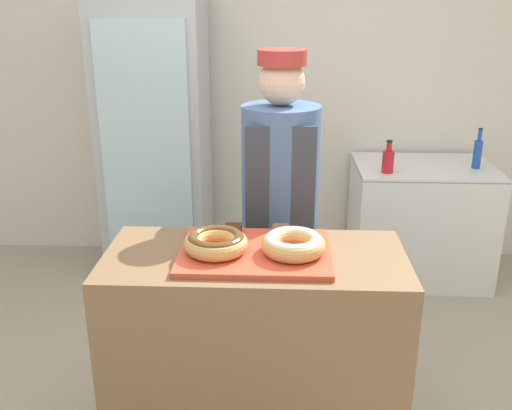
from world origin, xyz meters
TOP-DOWN VIEW (x-y plane):
  - wall_back at (0.00, 2.13)m, footprint 8.00×0.06m
  - display_counter at (0.00, 0.00)m, footprint 1.24×0.57m
  - serving_tray at (0.00, 0.00)m, footprint 0.61×0.46m
  - donut_chocolate_glaze at (-0.15, -0.03)m, footprint 0.26×0.26m
  - donut_light_glaze at (0.15, -0.03)m, footprint 0.26×0.26m
  - brownie_back_left at (-0.10, 0.18)m, footprint 0.07×0.07m
  - brownie_back_right at (0.10, 0.18)m, footprint 0.07×0.07m
  - baker_person at (0.10, 0.61)m, footprint 0.39×0.39m
  - beverage_fridge at (-0.77, 1.72)m, footprint 0.70×0.61m
  - chest_freezer at (1.10, 1.73)m, footprint 0.94×0.68m
  - bottle_blue at (1.42, 1.67)m, footprint 0.06×0.06m
  - bottle_red at (0.80, 1.54)m, footprint 0.08×0.08m

SIDE VIEW (x-z plane):
  - chest_freezer at x=1.10m, z-range 0.00..0.83m
  - display_counter at x=0.00m, z-range 0.00..0.93m
  - baker_person at x=0.10m, z-range 0.04..1.73m
  - bottle_red at x=0.80m, z-range 0.80..1.02m
  - bottle_blue at x=1.42m, z-range 0.80..1.07m
  - serving_tray at x=0.00m, z-range 0.93..0.95m
  - brownie_back_left at x=-0.10m, z-range 0.95..0.98m
  - brownie_back_right at x=0.10m, z-range 0.95..0.98m
  - beverage_fridge at x=-0.77m, z-range 0.00..1.96m
  - donut_chocolate_glaze at x=-0.15m, z-range 0.95..1.03m
  - donut_light_glaze at x=0.15m, z-range 0.95..1.03m
  - wall_back at x=0.00m, z-range 0.00..2.70m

